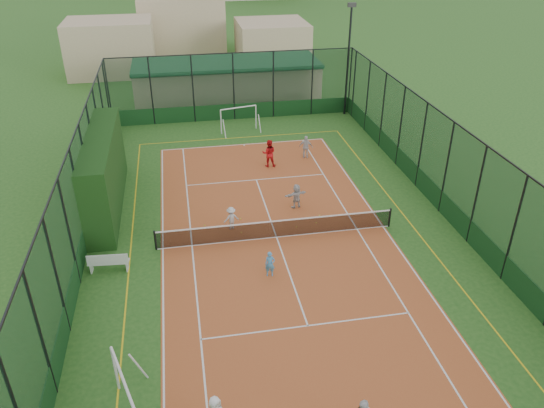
{
  "coord_description": "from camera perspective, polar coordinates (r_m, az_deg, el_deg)",
  "views": [
    {
      "loc": [
        -4.17,
        -21.43,
        14.08
      ],
      "look_at": [
        -0.0,
        1.24,
        1.2
      ],
      "focal_mm": 35.0,
      "sensor_mm": 36.0,
      "label": 1
    }
  ],
  "objects": [
    {
      "name": "child_near_mid",
      "position": [
        23.1,
        -0.22,
        -6.48
      ],
      "size": [
        0.47,
        0.35,
        1.19
      ],
      "primitive_type": "imported",
      "rotation": [
        0.0,
        0.0,
        -0.16
      ],
      "color": "#4895CD",
      "rests_on": "court_slab"
    },
    {
      "name": "hedge_left",
      "position": [
        29.19,
        -17.59,
        3.29
      ],
      "size": [
        1.36,
        9.09,
        3.98
      ],
      "primitive_type": "cube",
      "color": "black",
      "rests_on": "ground"
    },
    {
      "name": "white_bench",
      "position": [
        24.53,
        -17.18,
        -5.92
      ],
      "size": [
        1.81,
        0.64,
        1.0
      ],
      "primitive_type": null,
      "rotation": [
        0.0,
        0.0,
        -0.09
      ],
      "color": "white",
      "rests_on": "ground"
    },
    {
      "name": "ground",
      "position": [
        25.98,
        0.5,
        -3.62
      ],
      "size": [
        300.0,
        300.0,
        0.0
      ],
      "primitive_type": "plane",
      "color": "#24561D",
      "rests_on": "ground"
    },
    {
      "name": "child_far_right",
      "position": [
        34.11,
        3.67,
        6.14
      ],
      "size": [
        0.95,
        0.65,
        1.5
      ],
      "primitive_type": "imported",
      "rotation": [
        0.0,
        0.0,
        2.78
      ],
      "color": "silver",
      "rests_on": "court_slab"
    },
    {
      "name": "child_far_left",
      "position": [
        26.42,
        -4.4,
        -1.54
      ],
      "size": [
        0.87,
        0.62,
        1.22
      ],
      "primitive_type": "imported",
      "rotation": [
        0.0,
        0.0,
        3.38
      ],
      "color": "silver",
      "rests_on": "court_slab"
    },
    {
      "name": "perimeter_fence",
      "position": [
        24.71,
        0.52,
        1.26
      ],
      "size": [
        18.12,
        34.12,
        5.0
      ],
      "primitive_type": null,
      "color": "black",
      "rests_on": "ground"
    },
    {
      "name": "clubhouse",
      "position": [
        45.39,
        -4.87,
        13.1
      ],
      "size": [
        15.2,
        7.2,
        3.15
      ],
      "primitive_type": null,
      "color": "tan",
      "rests_on": "ground"
    },
    {
      "name": "floodlight_ne",
      "position": [
        41.34,
        8.18,
        14.98
      ],
      "size": [
        0.6,
        0.26,
        8.25
      ],
      "primitive_type": null,
      "color": "black",
      "rests_on": "ground"
    },
    {
      "name": "child_far_back",
      "position": [
        28.25,
        2.64,
        0.86
      ],
      "size": [
        1.32,
        0.71,
        1.36
      ],
      "primitive_type": "imported",
      "rotation": [
        0.0,
        0.0,
        3.4
      ],
      "color": "silver",
      "rests_on": "court_slab"
    },
    {
      "name": "futsal_goal_far",
      "position": [
        38.44,
        -3.6,
        9.06
      ],
      "size": [
        2.85,
        1.38,
        1.77
      ],
      "primitive_type": null,
      "rotation": [
        0.0,
        0.0,
        0.22
      ],
      "color": "white",
      "rests_on": "ground"
    },
    {
      "name": "court_slab",
      "position": [
        25.98,
        0.5,
        -3.61
      ],
      "size": [
        11.17,
        23.97,
        0.01
      ],
      "primitive_type": "cube",
      "color": "#AC4C26",
      "rests_on": "ground"
    },
    {
      "name": "tennis_net",
      "position": [
        25.7,
        0.5,
        -2.63
      ],
      "size": [
        11.67,
        0.12,
        1.06
      ],
      "primitive_type": null,
      "color": "black",
      "rests_on": "ground"
    },
    {
      "name": "coach",
      "position": [
        32.84,
        -0.33,
        5.49
      ],
      "size": [
        0.94,
        0.79,
        1.73
      ],
      "primitive_type": "imported",
      "rotation": [
        0.0,
        0.0,
        2.98
      ],
      "color": "red",
      "rests_on": "court_slab"
    },
    {
      "name": "tennis_balls",
      "position": [
        27.01,
        -0.21,
        -2.11
      ],
      "size": [
        6.05,
        1.4,
        0.07
      ],
      "color": "#CCE033",
      "rests_on": "court_slab"
    },
    {
      "name": "futsal_goal_near",
      "position": [
        17.89,
        -15.4,
        -19.53
      ],
      "size": [
        3.0,
        1.68,
        1.86
      ],
      "primitive_type": null,
      "rotation": [
        0.0,
        0.0,
        1.88
      ],
      "color": "white",
      "rests_on": "ground"
    }
  ]
}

